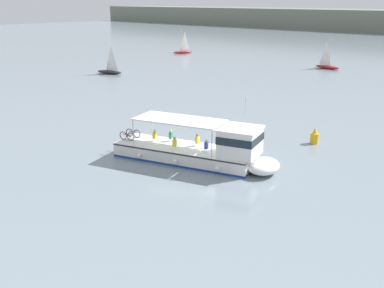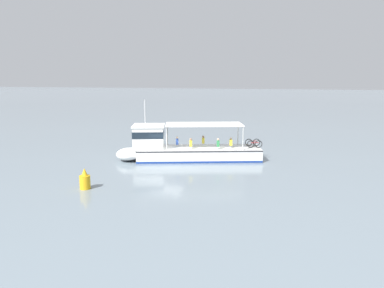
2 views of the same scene
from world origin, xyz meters
name	(u,v)px [view 2 (image 2 of 2)]	position (x,y,z in m)	size (l,w,h in m)	color
ground_plane	(167,162)	(0.00, 0.00, 0.00)	(400.00, 400.00, 0.00)	gray
ferry_main	(181,148)	(-0.77, -1.40, 1.02)	(13.04, 6.79, 5.32)	white
channel_buoy	(85,181)	(2.69, 8.76, 0.57)	(0.70, 0.70, 1.40)	gold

